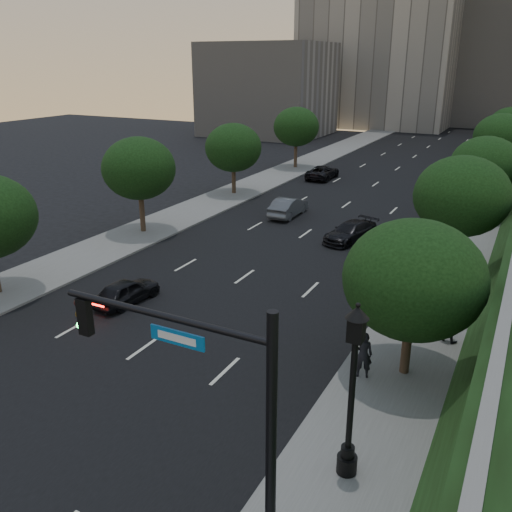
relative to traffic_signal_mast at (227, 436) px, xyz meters
The scene contains 25 objects.
ground 9.46m from the traffic_signal_mast, 164.71° to the left, with size 160.00×160.00×0.00m, color black.
road_surface 33.58m from the traffic_signal_mast, 104.59° to the left, with size 16.00×140.00×0.02m, color black.
sidewalk_right 32.55m from the traffic_signal_mast, 86.74° to the left, with size 4.50×140.00×0.15m, color slate.
sidewalk_left 37.47m from the traffic_signal_mast, 120.02° to the left, with size 4.50×140.00×0.15m, color slate.
office_block_left 97.71m from the traffic_signal_mast, 103.37° to the left, with size 26.00×20.00×32.00m, color gray.
office_block_mid 104.74m from the traffic_signal_mast, 91.32° to the left, with size 22.00×18.00×26.00m, color #9F9992.
office_block_filler 80.14m from the traffic_signal_mast, 115.45° to the left, with size 18.00×16.00×14.00m, color #9F9992.
tree_right_a 10.48m from the traffic_signal_mast, 79.60° to the left, with size 5.20×5.20×6.24m.
tree_right_b 22.39m from the traffic_signal_mast, 85.15° to the left, with size 5.20×5.20×6.74m.
tree_right_c 35.35m from the traffic_signal_mast, 86.93° to the left, with size 5.20×5.20×6.24m.
tree_right_d 49.34m from the traffic_signal_mast, 87.80° to the left, with size 5.20×5.20×6.74m.
tree_right_e 64.33m from the traffic_signal_mast, 88.32° to the left, with size 5.20×5.20×6.24m.
tree_left_b 27.62m from the traffic_signal_mast, 132.67° to the left, with size 5.00×5.00×6.71m.
tree_left_c 38.20m from the traffic_signal_mast, 119.33° to the left, with size 5.00×5.00×6.34m.
tree_left_d 50.87m from the traffic_signal_mast, 111.58° to the left, with size 5.00×5.00×6.71m.
traffic_signal_mast is the anchor object (origin of this frame).
street_lamp 4.49m from the traffic_signal_mast, 68.06° to the left, with size 0.64×0.64×5.62m.
sedan_near_left 16.31m from the traffic_signal_mast, 138.74° to the left, with size 1.50×3.73×1.27m, color black.
sedan_mid_left 31.23m from the traffic_signal_mast, 111.45° to the left, with size 1.59×4.55×1.50m, color #4D5055.
sedan_far_left 45.60m from the traffic_signal_mast, 107.86° to the left, with size 2.27×4.93×1.37m, color black.
sedan_near_right 25.87m from the traffic_signal_mast, 101.49° to the left, with size 1.84×4.54×1.32m, color black.
sedan_far_right 40.41m from the traffic_signal_mast, 92.16° to the left, with size 1.75×4.35×1.48m, color slate.
pedestrian_a 9.59m from the traffic_signal_mast, 86.72° to the left, with size 0.69×0.45×1.89m, color black.
pedestrian_b 14.23m from the traffic_signal_mast, 77.75° to the left, with size 0.90×0.71×1.86m, color black.
pedestrian_c 16.60m from the traffic_signal_mast, 88.93° to the left, with size 0.93×0.39×1.59m, color black.
Camera 1 is at (13.55, -10.84, 11.59)m, focal length 38.00 mm.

